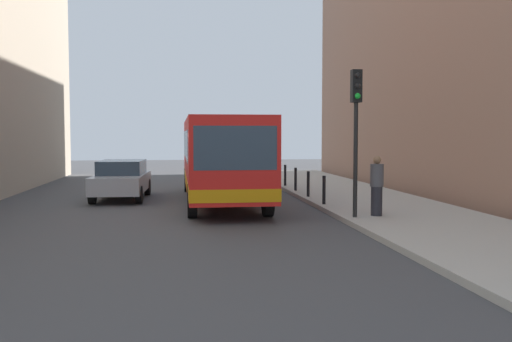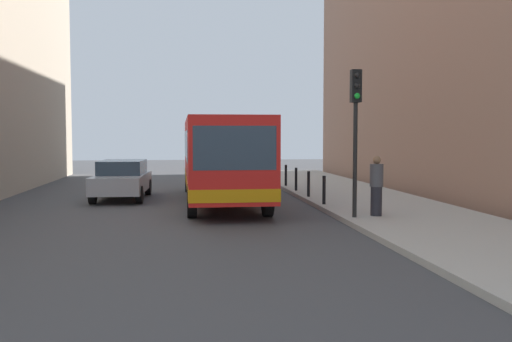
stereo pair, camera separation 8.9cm
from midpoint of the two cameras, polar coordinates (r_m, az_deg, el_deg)
ground_plane at (r=17.14m, az=-3.28°, el=-4.63°), size 80.00×80.00×0.00m
sidewalk at (r=18.34m, az=13.83°, el=-3.95°), size 4.40×40.00×0.15m
bus at (r=21.05m, az=-3.68°, el=1.61°), size 2.55×11.02×3.00m
car_beside_bus at (r=22.50m, az=-13.28°, el=-0.75°), size 2.02×4.48×1.48m
traffic_light at (r=16.22m, az=9.75°, el=5.51°), size 0.28×0.33×4.10m
bollard_near at (r=19.25m, az=6.63°, el=-1.87°), size 0.11×0.11×0.95m
bollard_mid at (r=21.52m, az=5.09°, el=-1.28°), size 0.11×0.11×0.95m
bollard_far at (r=23.81m, az=3.84°, el=-0.81°), size 0.11×0.11×0.95m
bollard_farthest at (r=26.11m, az=2.81°, el=-0.42°), size 0.11×0.11×0.95m
pedestrian_near_signal at (r=16.70m, az=11.74°, el=-1.45°), size 0.38×0.38×1.71m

